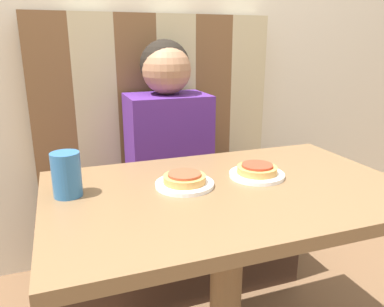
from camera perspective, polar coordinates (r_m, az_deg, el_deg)
The scene contains 10 objects.
wall_back at distance 1.91m, azimuth -6.82°, elevation 22.25°, with size 7.00×0.05×2.60m.
booth_seat at distance 1.83m, azimuth -3.43°, elevation -11.70°, with size 1.12×0.50×0.49m.
booth_backrest at distance 1.82m, azimuth -5.59°, elevation 8.69°, with size 1.12×0.10×0.74m.
dining_table at distance 1.13m, azimuth 5.50°, elevation -9.65°, with size 1.04×0.65×0.71m.
person at distance 1.64m, azimuth -3.81°, elevation 5.72°, with size 0.35×0.26×0.63m.
plate_left at distance 1.09m, azimuth -1.14°, elevation -4.72°, with size 0.17×0.17×0.01m.
plate_right at distance 1.18m, azimuth 9.83°, elevation -3.23°, with size 0.17×0.17×0.01m.
pizza_left at distance 1.08m, azimuth -1.15°, elevation -3.77°, with size 0.12×0.12×0.03m.
pizza_right at distance 1.18m, azimuth 9.88°, elevation -2.35°, with size 0.12×0.12×0.03m.
drinking_cup at distance 1.06m, azimuth -18.58°, elevation -3.06°, with size 0.08×0.08×0.12m.
Camera 1 is at (-0.44, -0.91, 1.11)m, focal length 35.00 mm.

